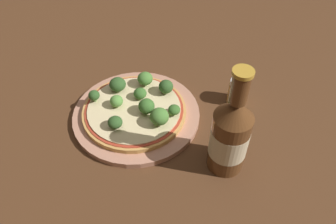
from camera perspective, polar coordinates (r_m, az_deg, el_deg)
ground_plane at (r=0.67m, az=-4.52°, el=-0.40°), size 3.00×3.00×0.00m
plate at (r=0.66m, az=-5.50°, el=-0.41°), size 0.25×0.25×0.01m
pizza at (r=0.65m, az=-5.88°, el=0.31°), size 0.21×0.21×0.01m
broccoli_floret_0 at (r=0.67m, az=-0.37°, el=4.44°), size 0.03×0.03×0.03m
broccoli_floret_1 at (r=0.66m, az=-4.88°, el=3.24°), size 0.03×0.03×0.02m
broccoli_floret_2 at (r=0.65m, az=-8.97°, el=1.89°), size 0.03×0.03×0.02m
broccoli_floret_3 at (r=0.61m, az=-9.20°, el=-1.79°), size 0.03×0.03×0.02m
broccoli_floret_4 at (r=0.66m, az=-12.75°, el=2.83°), size 0.02×0.02×0.03m
broccoli_floret_5 at (r=0.63m, az=-3.77°, el=1.00°), size 0.03×0.03×0.03m
broccoli_floret_6 at (r=0.62m, az=1.08°, el=0.37°), size 0.02×0.02×0.02m
broccoli_floret_7 at (r=0.68m, az=-4.01°, el=5.83°), size 0.03×0.03×0.03m
broccoli_floret_8 at (r=0.68m, az=-8.77°, el=4.78°), size 0.03×0.03×0.03m
broccoli_floret_9 at (r=0.60m, az=-1.51°, el=-0.80°), size 0.04×0.04×0.04m
beer_bottle at (r=0.54m, az=10.75°, el=-3.94°), size 0.06×0.06×0.21m
pepper_shaker at (r=0.69m, az=12.01°, el=3.54°), size 0.04×0.04×0.06m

